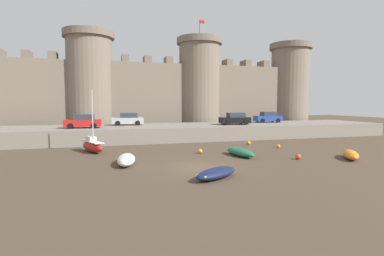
{
  "coord_description": "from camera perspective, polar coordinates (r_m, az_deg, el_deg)",
  "views": [
    {
      "loc": [
        -6.41,
        -20.68,
        4.68
      ],
      "look_at": [
        0.85,
        4.68,
        2.5
      ],
      "focal_mm": 28.0,
      "sensor_mm": 36.0,
      "label": 1
    }
  ],
  "objects": [
    {
      "name": "car_quay_centre_west",
      "position": [
        47.2,
        14.29,
        2.0
      ],
      "size": [
        4.17,
        2.02,
        1.62
      ],
      "color": "#263F99",
      "rests_on": "quay_road"
    },
    {
      "name": "mooring_buoy_mid_mud",
      "position": [
        32.7,
        16.14,
        -3.35
      ],
      "size": [
        0.39,
        0.39,
        0.39
      ],
      "primitive_type": "sphere",
      "color": "orange",
      "rests_on": "ground"
    },
    {
      "name": "rowboat_foreground_left",
      "position": [
        27.01,
        9.15,
        -4.54
      ],
      "size": [
        1.76,
        4.08,
        0.69
      ],
      "color": "#1E6B47",
      "rests_on": "ground"
    },
    {
      "name": "car_quay_east",
      "position": [
        37.42,
        -20.0,
        1.18
      ],
      "size": [
        4.17,
        2.02,
        1.62
      ],
      "color": "red",
      "rests_on": "quay_road"
    },
    {
      "name": "mooring_buoy_off_centre",
      "position": [
        28.12,
        1.55,
        -4.41
      ],
      "size": [
        0.43,
        0.43,
        0.43
      ],
      "primitive_type": "sphere",
      "color": "orange",
      "rests_on": "ground"
    },
    {
      "name": "quay_road",
      "position": [
        39.59,
        -6.59,
        -0.8
      ],
      "size": [
        64.16,
        10.0,
        1.78
      ],
      "primitive_type": "cube",
      "color": "gray",
      "rests_on": "ground"
    },
    {
      "name": "rowboat_foreground_right",
      "position": [
        28.61,
        27.98,
        -4.47
      ],
      "size": [
        2.83,
        3.44,
        0.73
      ],
      "color": "orange",
      "rests_on": "ground"
    },
    {
      "name": "rowboat_near_channel_right",
      "position": [
        18.91,
        4.64,
        -8.54
      ],
      "size": [
        3.73,
        3.02,
        0.66
      ],
      "color": "#141E3D",
      "rests_on": "ground"
    },
    {
      "name": "mooring_buoy_near_shore",
      "position": [
        26.62,
        19.56,
        -5.17
      ],
      "size": [
        0.46,
        0.46,
        0.46
      ],
      "primitive_type": "sphere",
      "color": "#E04C1E",
      "rests_on": "ground"
    },
    {
      "name": "sailboat_midflat_centre",
      "position": [
        30.3,
        -18.46,
        -3.2
      ],
      "size": [
        2.61,
        4.22,
        5.98
      ],
      "color": "red",
      "rests_on": "ground"
    },
    {
      "name": "rowboat_midflat_right",
      "position": [
        23.56,
        -12.42,
        -5.85
      ],
      "size": [
        1.76,
        3.99,
        0.77
      ],
      "color": "silver",
      "rests_on": "ground"
    },
    {
      "name": "car_quay_centre_east",
      "position": [
        41.26,
        8.2,
        1.73
      ],
      "size": [
        4.17,
        2.02,
        1.62
      ],
      "color": "black",
      "rests_on": "quay_road"
    },
    {
      "name": "mooring_buoy_near_channel",
      "position": [
        34.39,
        10.75,
        -2.8
      ],
      "size": [
        0.45,
        0.45,
        0.45
      ],
      "primitive_type": "sphere",
      "color": "orange",
      "rests_on": "ground"
    },
    {
      "name": "castle",
      "position": [
        48.74,
        -8.47,
        7.41
      ],
      "size": [
        59.65,
        7.49,
        18.41
      ],
      "color": "#7A6B5B",
      "rests_on": "ground"
    },
    {
      "name": "car_quay_west",
      "position": [
        40.82,
        -12.11,
        1.64
      ],
      "size": [
        4.17,
        2.02,
        1.62
      ],
      "color": "#B2B5B7",
      "rests_on": "quay_road"
    },
    {
      "name": "ground_plane",
      "position": [
        22.15,
        1.23,
        -7.48
      ],
      "size": [
        160.0,
        160.0,
        0.0
      ],
      "primitive_type": "plane",
      "color": "#4C3D2D"
    }
  ]
}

